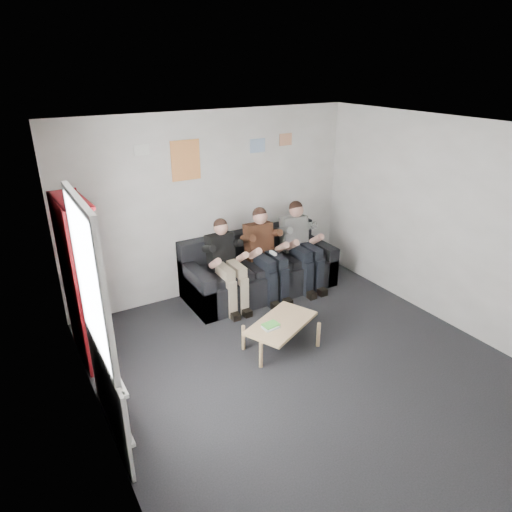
{
  "coord_description": "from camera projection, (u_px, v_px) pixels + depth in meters",
  "views": [
    {
      "loc": [
        -2.76,
        -3.39,
        3.31
      ],
      "look_at": [
        0.02,
        1.3,
        0.97
      ],
      "focal_mm": 32.0,
      "sensor_mm": 36.0,
      "label": 1
    }
  ],
  "objects": [
    {
      "name": "poster_large",
      "position": [
        186.0,
        160.0,
        6.25
      ],
      "size": [
        0.42,
        0.01,
        0.55
      ],
      "primitive_type": "cube",
      "color": "#EEBF54",
      "rests_on": "room_shell"
    },
    {
      "name": "room_shell",
      "position": [
        318.0,
        265.0,
        4.75
      ],
      "size": [
        5.0,
        5.0,
        5.0
      ],
      "color": "black",
      "rests_on": "ground"
    },
    {
      "name": "sofa",
      "position": [
        259.0,
        271.0,
        7.03
      ],
      "size": [
        2.31,
        0.95,
        0.89
      ],
      "color": "black",
      "rests_on": "ground"
    },
    {
      "name": "window",
      "position": [
        100.0,
        344.0,
        3.99
      ],
      "size": [
        0.05,
        1.3,
        2.36
      ],
      "color": "white",
      "rests_on": "room_shell"
    },
    {
      "name": "game_cases",
      "position": [
        271.0,
        326.0,
        5.45
      ],
      "size": [
        0.21,
        0.17,
        0.03
      ],
      "rotation": [
        0.0,
        0.0,
        0.02
      ],
      "color": "silver",
      "rests_on": "coffee_table"
    },
    {
      "name": "poster_pink",
      "position": [
        286.0,
        139.0,
        6.97
      ],
      "size": [
        0.22,
        0.01,
        0.18
      ],
      "primitive_type": "cube",
      "color": "#BF3B87",
      "rests_on": "room_shell"
    },
    {
      "name": "bookshelf",
      "position": [
        84.0,
        282.0,
        5.21
      ],
      "size": [
        0.3,
        0.89,
        1.97
      ],
      "rotation": [
        0.0,
        0.0,
        0.05
      ],
      "color": "maroon",
      "rests_on": "ground"
    },
    {
      "name": "person_left",
      "position": [
        227.0,
        265.0,
        6.44
      ],
      "size": [
        0.37,
        0.8,
        1.29
      ],
      "rotation": [
        0.0,
        0.0,
        0.06
      ],
      "color": "black",
      "rests_on": "sofa"
    },
    {
      "name": "radiator",
      "position": [
        117.0,
        402.0,
        4.3
      ],
      "size": [
        0.1,
        0.64,
        0.6
      ],
      "color": "white",
      "rests_on": "ground"
    },
    {
      "name": "coffee_table",
      "position": [
        281.0,
        325.0,
        5.59
      ],
      "size": [
        0.93,
        0.51,
        0.37
      ],
      "rotation": [
        0.0,
        0.0,
        0.44
      ],
      "color": "tan",
      "rests_on": "ground"
    },
    {
      "name": "person_middle",
      "position": [
        266.0,
        254.0,
        6.73
      ],
      "size": [
        0.4,
        0.86,
        1.35
      ],
      "rotation": [
        0.0,
        0.0,
        -0.05
      ],
      "color": "#522E1B",
      "rests_on": "sofa"
    },
    {
      "name": "person_right",
      "position": [
        302.0,
        246.0,
        7.03
      ],
      "size": [
        0.4,
        0.86,
        1.35
      ],
      "rotation": [
        0.0,
        0.0,
        -0.11
      ],
      "color": "beige",
      "rests_on": "sofa"
    },
    {
      "name": "poster_sign",
      "position": [
        141.0,
        150.0,
        5.89
      ],
      "size": [
        0.2,
        0.01,
        0.14
      ],
      "primitive_type": "cube",
      "color": "white",
      "rests_on": "room_shell"
    },
    {
      "name": "poster_blue",
      "position": [
        258.0,
        146.0,
        6.75
      ],
      "size": [
        0.25,
        0.01,
        0.2
      ],
      "primitive_type": "cube",
      "color": "#418DDE",
      "rests_on": "room_shell"
    }
  ]
}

